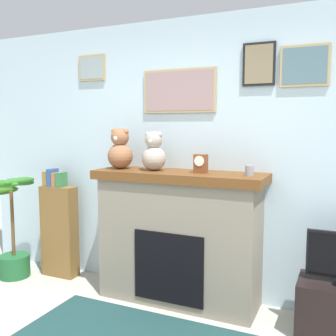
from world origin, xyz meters
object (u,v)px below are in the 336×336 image
Objects in this scene: bookshelf at (59,228)px; teddy_bear_grey at (154,153)px; potted_plant at (13,239)px; teddy_bear_cream at (120,150)px; mantel_clock at (201,164)px; candle_jar at (249,171)px; fireplace at (179,236)px.

bookshelf is 3.23× the size of teddy_bear_grey.
teddy_bear_cream reaches higher than potted_plant.
teddy_bear_cream is at bearing -3.66° from bookshelf.
potted_plant is 6.66× the size of mantel_clock.
candle_jar is 0.88m from teddy_bear_grey.
teddy_bear_grey is (-0.45, 0.00, 0.08)m from mantel_clock.
candle_jar reaches higher than potted_plant.
teddy_bear_grey is at bearing 6.67° from potted_plant.
teddy_bear_grey is (0.36, 0.00, -0.01)m from teddy_bear_cream.
teddy_bear_grey is at bearing 179.89° from mantel_clock.
potted_plant is (-1.82, -0.20, -0.20)m from fireplace.
fireplace is 1.84m from potted_plant.
bookshelf is at bearing 178.57° from candle_jar.
mantel_clock is (2.03, 0.18, 0.87)m from potted_plant.
candle_jar is (2.45, 0.18, 0.83)m from potted_plant.
fireplace is 0.97m from teddy_bear_cream.
mantel_clock is 0.45× the size of teddy_bear_grey.
teddy_bear_cream is (-0.60, -0.02, 0.77)m from fireplace.
candle_jar is (2.04, -0.05, 0.72)m from bookshelf.
fireplace is 1.43× the size of potted_plant.
mantel_clock is at bearing -0.06° from teddy_bear_cream.
fireplace is 0.79m from teddy_bear_grey.
candle_jar reaches higher than bookshelf.
teddy_bear_grey is at bearing 0.01° from teddy_bear_cream.
fireplace is 4.34× the size of teddy_bear_grey.
teddy_bear_grey is at bearing -2.54° from bookshelf.
teddy_bear_grey reaches higher than candle_jar.
bookshelf is at bearing 177.46° from teddy_bear_grey.
fireplace reaches higher than potted_plant.
fireplace is 0.90m from candle_jar.
bookshelf is at bearing 176.34° from teddy_bear_cream.
potted_plant is 2.22m from mantel_clock.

